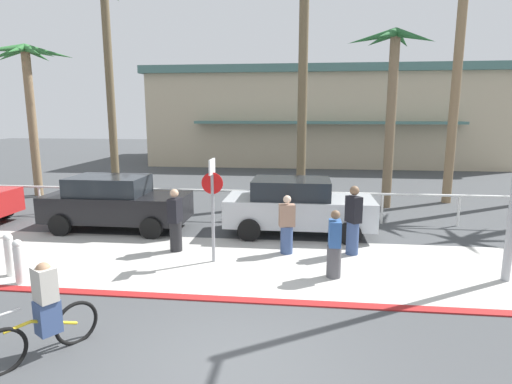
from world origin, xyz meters
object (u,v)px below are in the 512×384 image
Objects in this scene: palm_tree_2 at (107,38)px; car_silver_2 at (297,206)px; bollard_0 at (19,261)px; palm_tree_1 at (27,77)px; pedestrian_3 at (287,227)px; palm_tree_5 at (461,20)px; car_black_1 at (116,202)px; pedestrian_0 at (175,223)px; pedestrian_2 at (353,223)px; bollard_3 at (10,254)px; pedestrian_1 at (334,247)px; cyclist_yellow_0 at (44,313)px; palm_tree_3 at (305,21)px; stop_sign_bike_lane at (213,196)px; palm_tree_4 at (392,78)px.

car_silver_2 is (8.58, -6.17, -6.00)m from palm_tree_2.
palm_tree_1 is (-5.73, 9.30, 4.58)m from bollard_0.
palm_tree_5 is at bearing 48.88° from pedestrian_3.
car_silver_2 is (5.68, 0.12, 0.00)m from car_black_1.
pedestrian_0 is 0.93× the size of pedestrian_2.
pedestrian_0 is at bearing 33.32° from bollard_3.
car_silver_2 is at bearing 32.40° from pedestrian_0.
pedestrian_1 is at bearing -18.69° from pedestrian_0.
cyclist_yellow_0 is at bearing -56.07° from palm_tree_1.
palm_tree_3 is at bearing -1.91° from palm_tree_1.
bollard_0 is 0.11× the size of palm_tree_3.
palm_tree_2 is 6.00× the size of pedestrian_1.
pedestrian_1 is (6.72, 1.13, 0.19)m from bollard_0.
bollard_0 is at bearing -38.05° from bollard_3.
palm_tree_3 reaches higher than pedestrian_1.
car_silver_2 is at bearing 82.68° from pedestrian_3.
bollard_3 is 0.64× the size of pedestrian_3.
pedestrian_2 is at bearing 3.19° from pedestrian_0.
pedestrian_3 is (1.76, 0.83, -0.97)m from stop_sign_bike_lane.
pedestrian_0 is 1.09× the size of pedestrian_1.
stop_sign_bike_lane is 3.45m from car_silver_2.
bollard_3 is 0.10× the size of palm_tree_5.
stop_sign_bike_lane is at bearing -106.42° from palm_tree_3.
palm_tree_3 is (11.67, -0.39, 1.92)m from palm_tree_1.
palm_tree_3 is 10.04m from pedestrian_1.
palm_tree_2 is at bearing 144.25° from car_silver_2.
palm_tree_1 is 3.83× the size of pedestrian_0.
palm_tree_2 reaches higher than palm_tree_1.
palm_tree_4 reaches higher than pedestrian_0.
bollard_3 is at bearing -162.08° from stop_sign_bike_lane.
palm_tree_5 is at bearing 39.55° from bollard_0.
palm_tree_3 is 3.89m from palm_tree_4.
pedestrian_1 is at bearing 5.77° from bollard_3.
pedestrian_3 is at bearing -17.86° from car_black_1.
palm_tree_2 is 2.12× the size of car_black_1.
palm_tree_5 is at bearing 24.12° from palm_tree_4.
cyclist_yellow_0 is (-1.66, -4.27, -0.98)m from stop_sign_bike_lane.
pedestrian_0 is at bearing -147.60° from car_silver_2.
car_black_1 is at bearing -155.19° from palm_tree_5.
stop_sign_bike_lane is 0.28× the size of palm_tree_3.
pedestrian_3 is (-1.12, 1.51, 0.00)m from pedestrian_1.
pedestrian_2 reaches higher than pedestrian_3.
palm_tree_1 is 1.47× the size of car_silver_2.
palm_tree_3 is 1.40× the size of palm_tree_4.
bollard_0 is at bearing -137.06° from pedestrian_0.
car_silver_2 is 2.42× the size of pedestrian_2.
stop_sign_bike_lane is 2.56× the size of bollard_0.
palm_tree_4 is at bearing 51.85° from stop_sign_bike_lane.
palm_tree_2 reaches higher than pedestrian_1.
bollard_3 is at bearing -139.77° from palm_tree_4.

